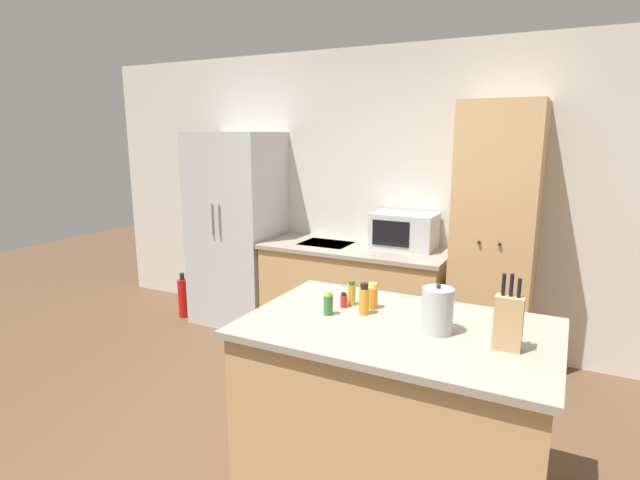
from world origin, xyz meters
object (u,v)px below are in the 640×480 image
(knife_block, at_px, (508,322))
(pantry_cabinet, at_px, (495,241))
(spice_bottle_tall_dark, at_px, (364,300))
(spice_bottle_short_red, at_px, (372,297))
(refrigerator, at_px, (238,229))
(spice_bottle_amber_oil, at_px, (352,294))
(microwave, at_px, (404,231))
(fire_extinguisher, at_px, (183,298))
(spice_bottle_pale_salt, at_px, (328,304))
(spice_bottle_green_herb, at_px, (344,300))
(kettle, at_px, (437,310))

(knife_block, bearing_deg, pantry_cabinet, 99.70)
(spice_bottle_tall_dark, bearing_deg, spice_bottle_short_red, 86.56)
(spice_bottle_tall_dark, bearing_deg, refrigerator, 140.51)
(spice_bottle_amber_oil, bearing_deg, microwave, 98.22)
(refrigerator, distance_m, fire_extinguisher, 0.94)
(spice_bottle_amber_oil, height_order, spice_bottle_pale_salt, spice_bottle_amber_oil)
(refrigerator, xyz_separation_m, spice_bottle_amber_oil, (1.90, -1.56, 0.07))
(refrigerator, relative_size, spice_bottle_tall_dark, 11.38)
(spice_bottle_pale_salt, bearing_deg, spice_bottle_amber_oil, 76.42)
(spice_bottle_tall_dark, relative_size, fire_extinguisher, 0.35)
(microwave, xyz_separation_m, spice_bottle_green_herb, (0.22, -1.74, -0.06))
(pantry_cabinet, bearing_deg, spice_bottle_tall_dark, -103.25)
(pantry_cabinet, xyz_separation_m, spice_bottle_short_red, (-0.39, -1.59, -0.04))
(microwave, xyz_separation_m, kettle, (0.75, -1.86, 0.01))
(spice_bottle_tall_dark, bearing_deg, knife_block, -9.73)
(spice_bottle_tall_dark, distance_m, fire_extinguisher, 3.06)
(refrigerator, distance_m, spice_bottle_pale_salt, 2.55)
(spice_bottle_short_red, distance_m, fire_extinguisher, 3.02)
(microwave, distance_m, spice_bottle_tall_dark, 1.83)
(spice_bottle_pale_salt, xyz_separation_m, fire_extinguisher, (-2.41, 1.54, -0.80))
(pantry_cabinet, height_order, spice_bottle_amber_oil, pantry_cabinet)
(pantry_cabinet, xyz_separation_m, spice_bottle_pale_salt, (-0.56, -1.78, -0.04))
(spice_bottle_tall_dark, relative_size, spice_bottle_pale_salt, 1.32)
(microwave, relative_size, spice_bottle_pale_salt, 4.26)
(refrigerator, xyz_separation_m, spice_bottle_tall_dark, (2.02, -1.66, 0.09))
(microwave, relative_size, knife_block, 1.58)
(refrigerator, height_order, kettle, refrigerator)
(spice_bottle_pale_salt, bearing_deg, spice_bottle_tall_dark, 28.95)
(spice_bottle_tall_dark, relative_size, spice_bottle_amber_oil, 1.22)
(microwave, xyz_separation_m, fire_extinguisher, (-2.22, -0.34, -0.84))
(kettle, bearing_deg, pantry_cabinet, 89.82)
(spice_bottle_green_herb, bearing_deg, pantry_cabinet, 72.02)
(refrigerator, distance_m, kettle, 2.97)
(spice_bottle_green_herb, bearing_deg, spice_bottle_pale_salt, -100.67)
(spice_bottle_tall_dark, bearing_deg, microwave, 101.31)
(microwave, height_order, spice_bottle_amber_oil, microwave)
(knife_block, xyz_separation_m, spice_bottle_green_herb, (-0.84, 0.17, -0.09))
(refrigerator, xyz_separation_m, spice_bottle_green_herb, (1.88, -1.61, 0.05))
(knife_block, relative_size, spice_bottle_amber_oil, 2.48)
(spice_bottle_short_red, bearing_deg, spice_bottle_green_herb, -158.40)
(microwave, relative_size, spice_bottle_green_herb, 6.55)
(refrigerator, xyz_separation_m, spice_bottle_short_red, (2.02, -1.56, 0.07))
(spice_bottle_short_red, height_order, spice_bottle_green_herb, spice_bottle_short_red)
(spice_bottle_tall_dark, xyz_separation_m, spice_bottle_green_herb, (-0.13, 0.05, -0.04))
(spice_bottle_green_herb, xyz_separation_m, spice_bottle_pale_salt, (-0.03, -0.14, 0.02))
(knife_block, height_order, spice_bottle_pale_salt, knife_block)
(refrigerator, relative_size, pantry_cabinet, 0.89)
(spice_bottle_green_herb, bearing_deg, refrigerator, 139.37)
(spice_bottle_amber_oil, bearing_deg, refrigerator, 140.66)
(spice_bottle_pale_salt, relative_size, fire_extinguisher, 0.27)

